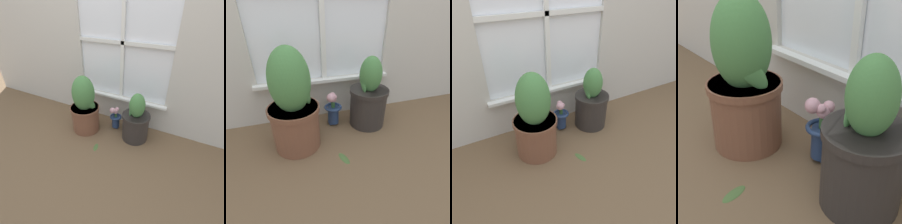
{
  "view_description": "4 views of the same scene",
  "coord_description": "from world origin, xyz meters",
  "views": [
    {
      "loc": [
        0.72,
        -1.11,
        1.33
      ],
      "look_at": [
        -0.0,
        0.35,
        0.25
      ],
      "focal_mm": 28.0,
      "sensor_mm": 36.0,
      "label": 1
    },
    {
      "loc": [
        -0.3,
        -0.75,
        0.83
      ],
      "look_at": [
        0.02,
        0.29,
        0.18
      ],
      "focal_mm": 28.0,
      "sensor_mm": 36.0,
      "label": 2
    },
    {
      "loc": [
        -0.71,
        -1.0,
        1.22
      ],
      "look_at": [
        -0.01,
        0.31,
        0.24
      ],
      "focal_mm": 35.0,
      "sensor_mm": 36.0,
      "label": 3
    },
    {
      "loc": [
        0.78,
        -0.37,
        0.82
      ],
      "look_at": [
        -0.05,
        0.29,
        0.24
      ],
      "focal_mm": 50.0,
      "sensor_mm": 36.0,
      "label": 4
    }
  ],
  "objects": [
    {
      "name": "potted_plant_right",
      "position": [
        0.28,
        0.33,
        0.22
      ],
      "size": [
        0.29,
        0.29,
        0.55
      ],
      "color": "#2D2826",
      "rests_on": "ground_plane"
    },
    {
      "name": "flower_vase",
      "position": [
        0.02,
        0.4,
        0.15
      ],
      "size": [
        0.14,
        0.14,
        0.29
      ],
      "color": "navy",
      "rests_on": "ground_plane"
    },
    {
      "name": "ground_plane",
      "position": [
        0.0,
        0.0,
        0.0
      ],
      "size": [
        10.0,
        10.0,
        0.0
      ],
      "primitive_type": "plane",
      "color": "brown"
    },
    {
      "name": "fallen_leaf",
      "position": [
        -0.02,
        0.01,
        0.0
      ],
      "size": [
        0.07,
        0.12,
        0.01
      ],
      "color": "#476633",
      "rests_on": "ground_plane"
    },
    {
      "name": "potted_plant_left",
      "position": [
        -0.28,
        0.23,
        0.29
      ],
      "size": [
        0.33,
        0.33,
        0.67
      ],
      "color": "brown",
      "rests_on": "ground_plane"
    }
  ]
}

